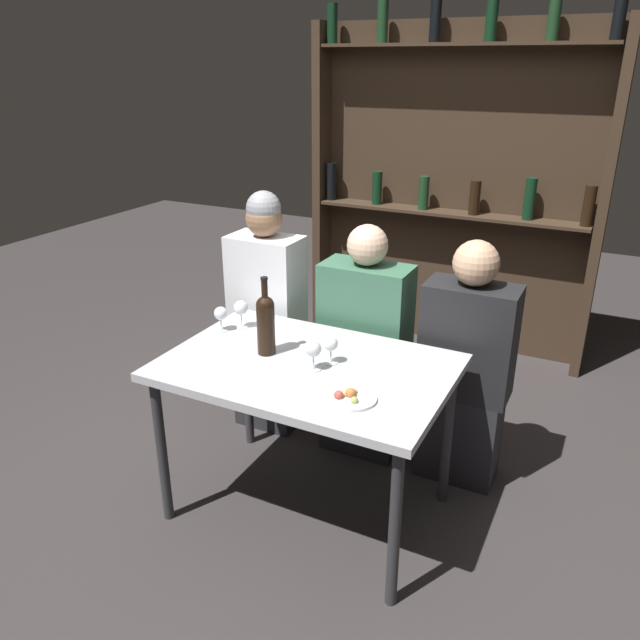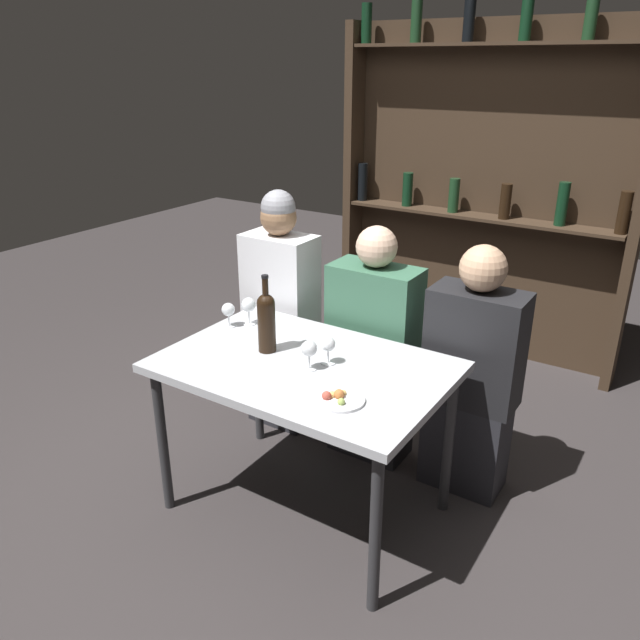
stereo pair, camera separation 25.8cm
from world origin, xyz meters
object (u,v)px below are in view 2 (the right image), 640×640
wine_glass_0 (328,346)px  food_plate_0 (339,399)px  seated_person_left (281,317)px  seated_person_right (471,380)px  wine_bottle (266,319)px  wine_glass_2 (228,310)px  seated_person_center (373,353)px  wine_glass_1 (249,306)px  wine_glass_3 (309,350)px

wine_glass_0 → food_plate_0: wine_glass_0 is taller
seated_person_left → seated_person_right: size_ratio=1.10×
wine_bottle → seated_person_right: size_ratio=0.29×
wine_glass_2 → seated_person_right: seated_person_right is taller
wine_bottle → wine_glass_0: (0.28, 0.04, -0.06)m
wine_glass_0 → wine_glass_2: 0.60m
food_plate_0 → seated_person_right: size_ratio=0.15×
wine_glass_0 → seated_person_center: bearing=96.8°
seated_person_left → wine_glass_0: bearing=-39.5°
wine_glass_2 → seated_person_left: size_ratio=0.09×
food_plate_0 → wine_glass_1: bearing=152.2°
food_plate_0 → seated_person_right: seated_person_right is taller
wine_glass_3 → seated_person_center: (-0.03, 0.59, -0.26)m
wine_glass_1 → food_plate_0: (0.73, -0.38, -0.08)m
wine_glass_0 → food_plate_0: 0.32m
wine_bottle → wine_glass_3: bearing=-10.7°
wine_glass_1 → seated_person_left: 0.42m
wine_bottle → wine_glass_0: 0.29m
wine_glass_2 → wine_glass_3: (0.56, -0.16, 0.01)m
food_plate_0 → seated_person_left: seated_person_left is taller
wine_glass_3 → seated_person_left: 0.85m
seated_person_center → seated_person_right: size_ratio=1.01×
seated_person_left → wine_glass_2: bearing=-87.0°
seated_person_left → seated_person_center: 0.56m
wine_glass_2 → seated_person_left: seated_person_left is taller
seated_person_center → seated_person_right: (0.50, -0.00, -0.00)m
wine_glass_0 → food_plate_0: bearing=-50.5°
wine_glass_2 → food_plate_0: size_ratio=0.63×
seated_person_center → wine_glass_3: bearing=-87.6°
wine_glass_1 → wine_glass_3: (0.49, -0.23, -0.01)m
wine_glass_2 → wine_bottle: bearing=-19.7°
wine_glass_1 → seated_person_right: (0.97, 0.36, -0.27)m
wine_glass_1 → seated_person_left: seated_person_left is taller
wine_glass_3 → seated_person_right: 0.81m
seated_person_center → seated_person_right: seated_person_center is taller
wine_bottle → seated_person_right: (0.72, 0.55, -0.32)m
wine_bottle → wine_glass_1: 0.31m
wine_bottle → wine_glass_0: wine_bottle is taller
seated_person_left → wine_glass_3: bearing=-45.6°
wine_glass_0 → seated_person_right: bearing=48.9°
wine_glass_0 → seated_person_left: bearing=140.5°
wine_glass_2 → wine_glass_3: wine_glass_3 is taller
wine_glass_2 → seated_person_center: bearing=39.2°
wine_glass_3 → seated_person_right: size_ratio=0.11×
wine_glass_3 → food_plate_0: size_ratio=0.68×
seated_person_left → seated_person_right: 1.06m
wine_glass_0 → wine_glass_3: bearing=-112.5°
seated_person_left → seated_person_right: bearing=-0.0°
wine_glass_1 → seated_person_right: 1.07m
wine_glass_1 → wine_glass_0: bearing=-15.3°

